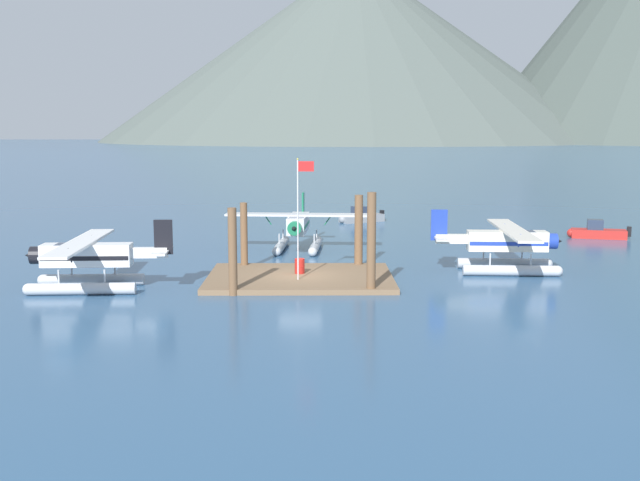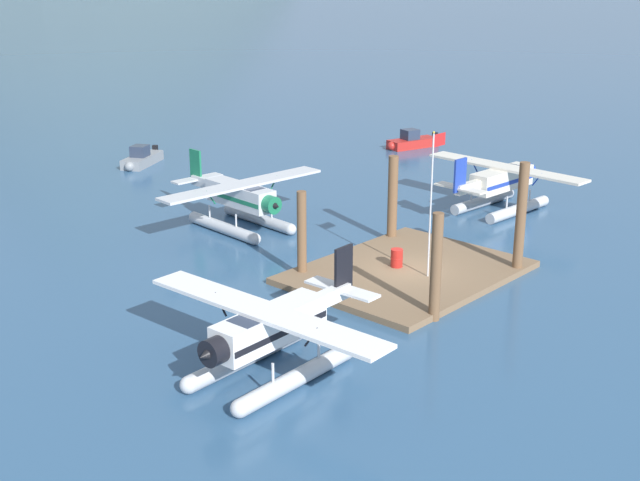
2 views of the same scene
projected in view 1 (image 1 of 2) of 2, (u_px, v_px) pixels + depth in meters
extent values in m
plane|color=#2D5175|center=(300.00, 280.00, 44.69)|extent=(1200.00, 1200.00, 0.00)
cube|color=brown|center=(300.00, 278.00, 44.67)|extent=(10.68, 8.22, 0.30)
cylinder|color=brown|center=(233.00, 252.00, 40.36)|extent=(0.46, 0.46, 4.65)
cylinder|color=brown|center=(371.00, 243.00, 40.68)|extent=(0.48, 0.48, 5.43)
cylinder|color=brown|center=(244.00, 236.00, 47.84)|extent=(0.45, 0.45, 4.20)
cylinder|color=brown|center=(359.00, 232.00, 48.09)|extent=(0.52, 0.52, 4.65)
cylinder|color=silver|center=(298.00, 220.00, 42.91)|extent=(0.08, 0.08, 6.72)
cube|color=red|center=(306.00, 166.00, 42.48)|extent=(0.90, 0.03, 0.56)
sphere|color=gold|center=(298.00, 159.00, 42.42)|extent=(0.10, 0.10, 0.10)
cylinder|color=#AD1E19|center=(300.00, 266.00, 45.18)|extent=(0.58, 0.58, 0.88)
torus|color=#AD1E19|center=(300.00, 266.00, 45.18)|extent=(0.62, 0.62, 0.04)
cone|color=#4C5651|center=(355.00, 51.00, 535.16)|extent=(351.40, 351.40, 124.86)
cylinder|color=#B7BABF|center=(502.00, 263.00, 48.49)|extent=(5.63, 0.98, 0.64)
sphere|color=#B7BABF|center=(547.00, 264.00, 48.34)|extent=(0.64, 0.64, 0.64)
cylinder|color=#B7BABF|center=(510.00, 271.00, 46.02)|extent=(5.63, 0.98, 0.64)
sphere|color=#B7BABF|center=(557.00, 271.00, 45.87)|extent=(0.64, 0.64, 0.64)
cylinder|color=#B7BABF|center=(522.00, 253.00, 48.33)|extent=(0.10, 0.10, 0.70)
cylinder|color=#B7BABF|center=(484.00, 253.00, 48.45)|extent=(0.10, 0.10, 0.70)
cylinder|color=#B7BABF|center=(531.00, 260.00, 45.86)|extent=(0.10, 0.10, 0.70)
cylinder|color=#B7BABF|center=(490.00, 259.00, 45.98)|extent=(0.10, 0.10, 0.70)
cube|color=silver|center=(507.00, 241.00, 47.02)|extent=(4.87, 1.53, 1.20)
cube|color=#1E389E|center=(507.00, 242.00, 47.03)|extent=(4.77, 1.55, 0.24)
cube|color=#283347|center=(525.00, 236.00, 46.92)|extent=(1.16, 1.12, 0.56)
cube|color=silver|center=(512.00, 230.00, 46.91)|extent=(2.04, 10.47, 0.14)
cylinder|color=#1E389E|center=(505.00, 231.00, 49.13)|extent=(0.12, 0.63, 0.84)
cylinder|color=#1E389E|center=(520.00, 241.00, 44.78)|extent=(0.12, 0.63, 0.84)
cylinder|color=#1E389E|center=(552.00, 241.00, 46.88)|extent=(0.66, 1.00, 0.96)
cone|color=black|center=(559.00, 241.00, 46.86)|extent=(0.37, 0.38, 0.36)
cube|color=silver|center=(454.00, 239.00, 47.17)|extent=(2.22, 0.57, 0.56)
cube|color=#1E389E|center=(439.00, 225.00, 47.10)|extent=(1.01, 0.18, 1.90)
cube|color=silver|center=(440.00, 237.00, 47.20)|extent=(0.99, 3.24, 0.10)
cylinder|color=#B7BABF|center=(315.00, 246.00, 55.78)|extent=(1.05, 5.63, 0.64)
sphere|color=#B7BABF|center=(313.00, 252.00, 53.02)|extent=(0.64, 0.64, 0.64)
cylinder|color=#B7BABF|center=(281.00, 245.00, 55.94)|extent=(1.05, 5.63, 0.64)
sphere|color=#B7BABF|center=(277.00, 251.00, 53.18)|extent=(0.64, 0.64, 0.64)
cylinder|color=#B7BABF|center=(314.00, 239.00, 54.50)|extent=(0.10, 0.10, 0.70)
cylinder|color=#B7BABF|center=(317.00, 234.00, 56.87)|extent=(0.10, 0.10, 0.70)
cylinder|color=#B7BABF|center=(279.00, 239.00, 54.66)|extent=(0.10, 0.10, 0.70)
cylinder|color=#B7BABF|center=(283.00, 234.00, 57.03)|extent=(0.10, 0.10, 0.70)
cube|color=silver|center=(298.00, 223.00, 55.63)|extent=(1.59, 4.88, 1.20)
cube|color=#196B47|center=(298.00, 225.00, 55.64)|extent=(1.61, 4.78, 0.24)
cube|color=#283347|center=(297.00, 221.00, 54.52)|extent=(1.13, 1.18, 0.56)
cube|color=silver|center=(298.00, 215.00, 55.24)|extent=(10.48, 2.17, 0.14)
cylinder|color=#196B47|center=(328.00, 220.00, 55.14)|extent=(0.63, 0.13, 0.84)
cylinder|color=#196B47|center=(267.00, 219.00, 55.43)|extent=(0.63, 0.13, 0.84)
cylinder|color=#196B47|center=(295.00, 228.00, 52.96)|extent=(1.00, 0.67, 0.96)
cone|color=black|center=(294.00, 229.00, 52.52)|extent=(0.39, 0.38, 0.36)
cube|color=silver|center=(302.00, 217.00, 58.82)|extent=(0.60, 2.23, 0.56)
cube|color=#196B47|center=(303.00, 205.00, 59.59)|extent=(0.19, 1.01, 1.90)
cube|color=silver|center=(303.00, 215.00, 59.60)|extent=(3.25, 1.04, 0.10)
cylinder|color=#B7BABF|center=(82.00, 289.00, 40.77)|extent=(5.62, 0.86, 0.64)
sphere|color=#B7BABF|center=(29.00, 289.00, 40.64)|extent=(0.64, 0.64, 0.64)
cylinder|color=#B7BABF|center=(94.00, 280.00, 43.24)|extent=(5.62, 0.86, 0.64)
sphere|color=#B7BABF|center=(43.00, 280.00, 43.11)|extent=(0.64, 0.64, 0.64)
cylinder|color=#B7BABF|center=(59.00, 277.00, 40.62)|extent=(0.10, 0.10, 0.70)
cylinder|color=#B7BABF|center=(105.00, 276.00, 40.73)|extent=(0.10, 0.10, 0.70)
cylinder|color=#B7BABF|center=(72.00, 268.00, 43.09)|extent=(0.10, 0.10, 0.70)
cylinder|color=#B7BABF|center=(115.00, 268.00, 43.21)|extent=(0.10, 0.10, 0.70)
cube|color=white|center=(87.00, 255.00, 41.78)|extent=(4.84, 1.43, 1.20)
cube|color=black|center=(87.00, 257.00, 41.79)|extent=(4.75, 1.44, 0.24)
cube|color=#283347|center=(66.00, 249.00, 41.68)|extent=(1.14, 1.10, 0.56)
cube|color=white|center=(81.00, 243.00, 41.67)|extent=(1.80, 10.45, 0.14)
cylinder|color=black|center=(70.00, 255.00, 39.54)|extent=(0.10, 0.62, 0.84)
cylinder|color=black|center=(91.00, 243.00, 43.89)|extent=(0.10, 0.62, 0.84)
cylinder|color=black|center=(36.00, 255.00, 41.65)|extent=(0.64, 0.98, 0.96)
cone|color=black|center=(28.00, 255.00, 41.63)|extent=(0.36, 0.37, 0.36)
cube|color=white|center=(147.00, 253.00, 41.92)|extent=(2.22, 0.52, 0.56)
cube|color=black|center=(163.00, 237.00, 41.84)|extent=(1.00, 0.16, 1.90)
cube|color=white|center=(162.00, 251.00, 41.94)|extent=(0.92, 3.23, 0.10)
cube|color=gray|center=(362.00, 218.00, 72.68)|extent=(4.41, 3.32, 0.70)
sphere|color=gray|center=(343.00, 219.00, 71.68)|extent=(0.70, 0.70, 0.70)
cube|color=#283347|center=(359.00, 210.00, 72.43)|extent=(1.58, 1.54, 0.80)
cube|color=black|center=(382.00, 214.00, 73.74)|extent=(0.45, 0.47, 0.80)
cube|color=#B2231E|center=(599.00, 234.00, 61.94)|extent=(4.45, 2.56, 0.70)
sphere|color=#B2231E|center=(571.00, 233.00, 62.47)|extent=(0.70, 0.70, 0.70)
cube|color=#283347|center=(595.00, 224.00, 61.91)|extent=(1.45, 1.38, 0.80)
cube|color=black|center=(629.00, 232.00, 61.32)|extent=(0.40, 0.43, 0.80)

